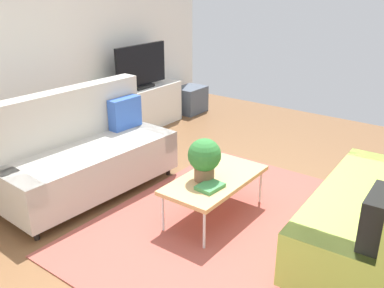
% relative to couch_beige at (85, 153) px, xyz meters
% --- Properties ---
extents(ground_plane, '(7.68, 7.68, 0.00)m').
position_rel_couch_beige_xyz_m(ground_plane, '(0.36, -1.51, -0.44)').
color(ground_plane, brown).
extents(wall_far, '(6.40, 0.12, 2.90)m').
position_rel_couch_beige_xyz_m(wall_far, '(0.36, 1.29, 1.01)').
color(wall_far, white).
rests_on(wall_far, ground_plane).
extents(area_rug, '(2.90, 2.20, 0.01)m').
position_rel_couch_beige_xyz_m(area_rug, '(0.33, -1.62, -0.44)').
color(area_rug, '#9E4C42').
rests_on(area_rug, ground_plane).
extents(couch_beige, '(1.94, 0.93, 1.10)m').
position_rel_couch_beige_xyz_m(couch_beige, '(0.00, 0.00, 0.00)').
color(couch_beige, '#B2ADA3').
rests_on(couch_beige, ground_plane).
extents(couch_green, '(1.94, 0.92, 1.10)m').
position_rel_couch_beige_xyz_m(couch_green, '(0.67, -2.84, 0.00)').
color(couch_green, '#A3BC4C').
rests_on(couch_green, ground_plane).
extents(coffee_table, '(1.10, 0.56, 0.42)m').
position_rel_couch_beige_xyz_m(coffee_table, '(0.38, -1.42, -0.05)').
color(coffee_table, tan).
rests_on(coffee_table, ground_plane).
extents(tv_console, '(1.40, 0.44, 0.64)m').
position_rel_couch_beige_xyz_m(tv_console, '(1.90, 0.95, -0.12)').
color(tv_console, silver).
rests_on(tv_console, ground_plane).
extents(tv, '(1.00, 0.20, 0.64)m').
position_rel_couch_beige_xyz_m(tv, '(1.90, 0.93, 0.51)').
color(tv, black).
rests_on(tv, tv_console).
extents(storage_trunk, '(0.52, 0.40, 0.44)m').
position_rel_couch_beige_xyz_m(storage_trunk, '(3.00, 0.85, -0.22)').
color(storage_trunk, '#4C5666').
rests_on(storage_trunk, ground_plane).
extents(potted_plant, '(0.31, 0.31, 0.41)m').
position_rel_couch_beige_xyz_m(potted_plant, '(0.29, -1.36, 0.21)').
color(potted_plant, brown).
rests_on(potted_plant, coffee_table).
extents(table_book_0, '(0.25, 0.20, 0.04)m').
position_rel_couch_beige_xyz_m(table_book_0, '(0.18, -1.50, -0.00)').
color(table_book_0, '#3F8C4C').
rests_on(table_book_0, coffee_table).
extents(vase_0, '(0.12, 0.12, 0.20)m').
position_rel_couch_beige_xyz_m(vase_0, '(1.32, 1.00, 0.30)').
color(vase_0, '#33B29E').
rests_on(vase_0, tv_console).
extents(bottle_0, '(0.04, 0.04, 0.17)m').
position_rel_couch_beige_xyz_m(bottle_0, '(1.50, 0.91, 0.28)').
color(bottle_0, purple).
rests_on(bottle_0, tv_console).
extents(bottle_1, '(0.05, 0.05, 0.22)m').
position_rel_couch_beige_xyz_m(bottle_1, '(1.59, 0.91, 0.31)').
color(bottle_1, '#3359B2').
rests_on(bottle_1, tv_console).
extents(bottle_2, '(0.06, 0.06, 0.14)m').
position_rel_couch_beige_xyz_m(bottle_2, '(1.69, 0.91, 0.27)').
color(bottle_2, '#3F8C4C').
rests_on(bottle_2, tv_console).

